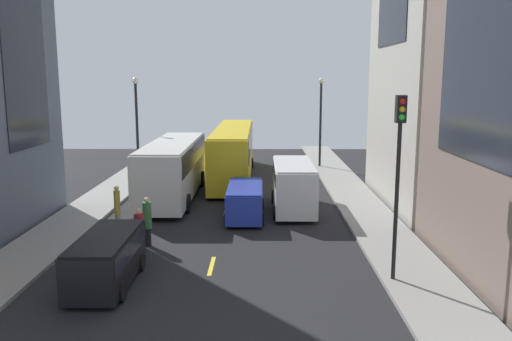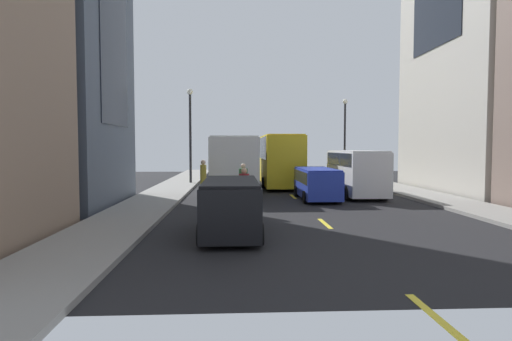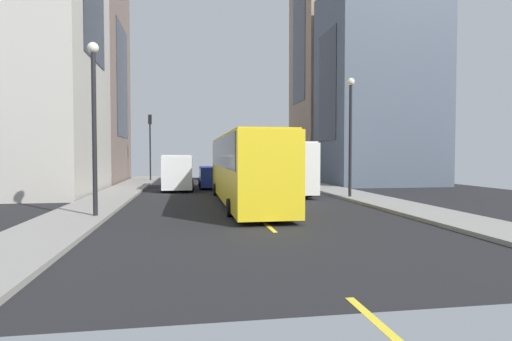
% 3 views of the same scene
% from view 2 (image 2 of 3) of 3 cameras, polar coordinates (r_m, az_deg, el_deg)
% --- Properties ---
extents(ground_plane, '(41.44, 41.44, 0.00)m').
position_cam_2_polar(ground_plane, '(27.96, 3.82, -2.54)').
color(ground_plane, black).
extents(sidewalk_west, '(2.69, 44.00, 0.15)m').
position_cam_2_polar(sidewalk_west, '(28.06, -11.32, -2.42)').
color(sidewalk_west, gray).
rests_on(sidewalk_west, ground).
extents(sidewalk_east, '(2.69, 44.00, 0.15)m').
position_cam_2_polar(sidewalk_east, '(29.73, 18.10, -2.20)').
color(sidewalk_east, gray).
rests_on(sidewalk_east, ground).
extents(lane_stripe_0, '(0.16, 2.00, 0.01)m').
position_cam_2_polar(lane_stripe_0, '(7.88, 22.89, -17.59)').
color(lane_stripe_0, yellow).
rests_on(lane_stripe_0, ground).
extents(lane_stripe_1, '(0.16, 2.00, 0.01)m').
position_cam_2_polar(lane_stripe_1, '(15.62, 9.27, -7.07)').
color(lane_stripe_1, yellow).
rests_on(lane_stripe_1, ground).
extents(lane_stripe_2, '(0.16, 2.00, 0.01)m').
position_cam_2_polar(lane_stripe_2, '(23.81, 5.01, -3.52)').
color(lane_stripe_2, yellow).
rests_on(lane_stripe_2, ground).
extents(lane_stripe_3, '(0.16, 2.00, 0.01)m').
position_cam_2_polar(lane_stripe_3, '(32.11, 2.95, -1.79)').
color(lane_stripe_3, yellow).
rests_on(lane_stripe_3, ground).
extents(lane_stripe_4, '(0.16, 2.00, 0.01)m').
position_cam_2_polar(lane_stripe_4, '(40.45, 1.74, -0.77)').
color(lane_stripe_4, yellow).
rests_on(lane_stripe_4, ground).
extents(lane_stripe_5, '(0.16, 2.00, 0.01)m').
position_cam_2_polar(lane_stripe_5, '(48.81, 0.94, -0.09)').
color(lane_stripe_5, yellow).
rests_on(lane_stripe_5, ground).
extents(building_west_1, '(9.40, 7.89, 16.90)m').
position_cam_2_polar(building_west_1, '(23.61, -30.07, 16.66)').
color(building_west_1, '#4C5666').
rests_on(building_west_1, ground).
extents(city_bus_white, '(2.81, 11.05, 3.35)m').
position_cam_2_polar(city_bus_white, '(26.46, -2.95, 1.50)').
color(city_bus_white, silver).
rests_on(city_bus_white, ground).
extents(streetcar_yellow, '(2.70, 14.77, 3.59)m').
position_cam_2_polar(streetcar_yellow, '(32.99, 2.64, 2.03)').
color(streetcar_yellow, yellow).
rests_on(streetcar_yellow, ground).
extents(delivery_van_white, '(2.25, 5.88, 2.58)m').
position_cam_2_polar(delivery_van_white, '(24.53, 13.35, 0.14)').
color(delivery_van_white, white).
rests_on(delivery_van_white, ground).
extents(car_blue_0, '(1.92, 4.68, 1.66)m').
position_cam_2_polar(car_blue_0, '(22.51, 8.18, -1.44)').
color(car_blue_0, '#2338AD').
rests_on(car_blue_0, ground).
extents(car_black_1, '(1.88, 4.42, 1.74)m').
position_cam_2_polar(car_black_1, '(13.29, -3.42, -4.37)').
color(car_black_1, black).
rests_on(car_black_1, ground).
extents(pedestrian_crossing_mid, '(0.28, 0.28, 2.19)m').
position_cam_2_polar(pedestrian_crossing_mid, '(19.51, -7.12, -1.50)').
color(pedestrian_crossing_mid, gray).
rests_on(pedestrian_crossing_mid, ground).
extents(pedestrian_crossing_near, '(0.37, 0.37, 2.10)m').
position_cam_2_polar(pedestrian_crossing_near, '(17.52, -1.73, -2.30)').
color(pedestrian_crossing_near, black).
rests_on(pedestrian_crossing_near, ground).
extents(pedestrian_walking_far, '(0.39, 0.39, 1.99)m').
position_cam_2_polar(pedestrian_walking_far, '(16.07, -1.61, -3.02)').
color(pedestrian_walking_far, '#593372').
rests_on(pedestrian_walking_far, ground).
extents(streetlamp_near, '(0.44, 0.44, 6.91)m').
position_cam_2_polar(streetlamp_near, '(31.72, -8.86, 6.05)').
color(streetlamp_near, black).
rests_on(streetlamp_near, ground).
extents(streetlamp_far, '(0.44, 0.44, 6.89)m').
position_cam_2_polar(streetlamp_far, '(38.52, 11.89, 5.48)').
color(streetlamp_far, black).
rests_on(streetlamp_far, ground).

